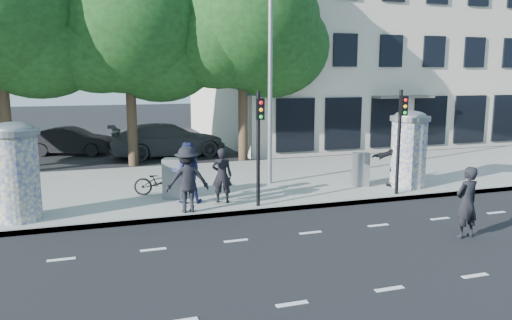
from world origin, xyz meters
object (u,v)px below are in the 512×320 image
object	(u,v)px
ped_c	(187,173)
car_mid	(71,141)
ped_f	(398,159)
bicycle	(160,181)
traffic_pole_far	(400,131)
car_right	(169,140)
ped_b	(222,175)
cabinet_left	(173,178)
traffic_pole_near	(259,137)
cabinet_right	(361,169)
ad_column_left	(15,169)
ped_d	(187,179)
street_lamp	(271,52)
man_road	(467,202)
ad_column_right	(409,147)

from	to	relation	value
ped_c	car_mid	distance (m)	12.56
ped_f	bicycle	xyz separation A→B (m)	(-8.06, 1.34, -0.51)
traffic_pole_far	car_right	bearing A→B (deg)	117.74
ped_b	bicycle	bearing A→B (deg)	-23.00
ped_b	cabinet_left	distance (m)	1.68
traffic_pole_near	traffic_pole_far	xyz separation A→B (m)	(4.80, 0.00, 0.00)
traffic_pole_near	ped_f	bearing A→B (deg)	10.66
cabinet_right	car_mid	bearing A→B (deg)	149.09
car_mid	bicycle	bearing A→B (deg)	-146.90
ad_column_left	ped_d	xyz separation A→B (m)	(4.49, -0.64, -0.44)
ad_column_left	ped_f	bearing A→B (deg)	1.54
cabinet_left	ad_column_left	bearing A→B (deg)	-141.91
street_lamp	ped_d	distance (m)	5.81
ped_f	ped_b	bearing A→B (deg)	18.62
traffic_pole_near	man_road	xyz separation A→B (m)	(4.12, -3.92, -1.33)
cabinet_right	car_mid	xyz separation A→B (m)	(-9.90, 11.59, -0.04)
ad_column_right	traffic_pole_near	world-z (taller)	traffic_pole_near
ad_column_left	car_right	xyz separation A→B (m)	(5.60, 10.31, -0.72)
cabinet_right	car_mid	size ratio (longest dim) A/B	0.28
cabinet_left	street_lamp	bearing A→B (deg)	40.08
car_mid	man_road	bearing A→B (deg)	-132.95
ped_b	ped_c	distance (m)	1.07
traffic_pole_near	traffic_pole_far	world-z (taller)	same
ad_column_right	man_road	xyz separation A→B (m)	(-1.68, -4.83, -0.64)
ped_b	car_mid	size ratio (longest dim) A/B	0.40
bicycle	ped_f	bearing A→B (deg)	-89.46
ped_f	cabinet_left	xyz separation A→B (m)	(-7.73, 0.76, -0.32)
car_mid	ped_b	bearing A→B (deg)	-141.85
ad_column_right	street_lamp	bearing A→B (deg)	156.27
cabinet_right	car_right	size ratio (longest dim) A/B	0.21
traffic_pole_far	car_mid	distance (m)	16.81
ped_f	ad_column_left	bearing A→B (deg)	17.92
ped_c	bicycle	size ratio (longest dim) A/B	1.10
cabinet_right	ped_c	bearing A→B (deg)	-157.60
ad_column_left	cabinet_right	world-z (taller)	ad_column_left
ped_f	street_lamp	bearing A→B (deg)	-7.52
car_right	man_road	bearing A→B (deg)	-165.35
man_road	bicycle	distance (m)	9.19
car_right	traffic_pole_far	bearing A→B (deg)	-156.50
ped_b	man_road	distance (m)	6.89
ped_f	car_mid	world-z (taller)	ped_f
ped_c	car_mid	bearing A→B (deg)	-61.63
man_road	car_right	size ratio (longest dim) A/B	0.32
traffic_pole_far	street_lamp	bearing A→B (deg)	140.12
ad_column_right	ped_d	world-z (taller)	ad_column_right
ped_c	cabinet_right	xyz separation A→B (m)	(6.23, 0.42, -0.35)
ad_column_left	traffic_pole_near	size ratio (longest dim) A/B	0.78
cabinet_right	ped_b	bearing A→B (deg)	-153.43
ad_column_left	ad_column_right	distance (m)	12.40
street_lamp	car_right	size ratio (longest dim) A/B	1.41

